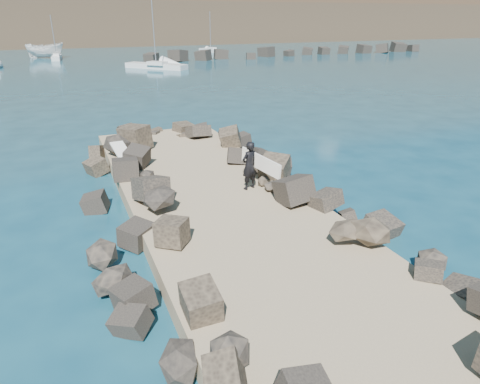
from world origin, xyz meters
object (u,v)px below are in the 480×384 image
(surfboard_resting, at_px, (124,157))
(sailboat_b, at_px, (57,57))
(surfer_with_board, at_px, (251,165))
(boat_imported, at_px, (45,50))

(surfboard_resting, distance_m, sailboat_b, 58.77)
(surfer_with_board, xyz_separation_m, sailboat_b, (-5.30, 62.98, -1.14))
(surfboard_resting, bearing_deg, boat_imported, 86.53)
(boat_imported, distance_m, surfer_with_board, 67.31)
(sailboat_b, bearing_deg, surfer_with_board, -85.19)
(sailboat_b, bearing_deg, surfboard_resting, -88.60)
(surfboard_resting, relative_size, surfer_with_board, 1.03)
(surfboard_resting, bearing_deg, sailboat_b, 85.17)
(surfboard_resting, distance_m, surfer_with_board, 5.75)
(boat_imported, xyz_separation_m, sailboat_b, (1.59, -3.98, -0.87))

